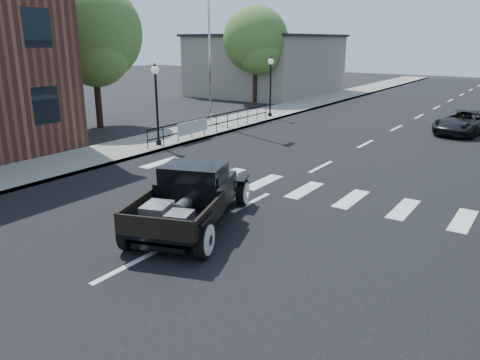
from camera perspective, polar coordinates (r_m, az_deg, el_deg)
The scene contains 14 objects.
ground at distance 12.68m, azimuth -3.53°, elevation -5.34°, with size 120.00×120.00×0.00m, color black.
road at distance 25.77m, azimuth 17.27°, elevation 5.37°, with size 14.00×80.00×0.02m, color black.
road_markings at distance 21.13m, azimuth 13.21°, elevation 3.28°, with size 12.00×60.00×0.06m, color silver, non-canonical shape.
sidewalk_left at distance 29.30m, azimuth 1.13°, elevation 7.54°, with size 3.00×80.00×0.15m, color #9A968C.
low_building_left at distance 43.45m, azimuth 3.34°, elevation 13.74°, with size 10.00×12.00×5.00m, color gray.
railing at distance 24.48m, azimuth -2.91°, elevation 7.06°, with size 0.08×10.00×1.00m, color black, non-canonical shape.
banner at distance 22.92m, azimuth -5.75°, elevation 5.82°, with size 0.04×2.20×0.60m, color silver, non-canonical shape.
lamp_post_b at distance 21.46m, azimuth -10.10°, elevation 9.02°, with size 0.36×0.36×3.64m, color black, non-canonical shape.
lamp_post_c at distance 29.43m, azimuth 3.73°, elevation 11.27°, with size 0.36×0.36×3.64m, color black, non-canonical shape.
flagpole at distance 26.89m, azimuth -3.80°, elevation 18.88°, with size 0.12×0.12×11.25m, color silver.
big_tree_near at distance 27.37m, azimuth -17.33°, elevation 14.17°, with size 5.28×5.28×7.75m, color #4A6B2E, non-canonical shape.
big_tree_far at distance 36.99m, azimuth 1.88°, elevation 14.98°, with size 4.94×4.94×7.25m, color #4A6B2E, non-canonical shape.
hotrod_pickup at distance 12.24m, azimuth -5.95°, elevation -2.03°, with size 2.27×4.86×1.68m, color black, non-canonical shape.
second_car at distance 27.27m, azimuth 25.70°, elevation 6.35°, with size 2.03×4.39×1.22m, color black.
Camera 1 is at (7.20, -9.28, 4.76)m, focal length 35.00 mm.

